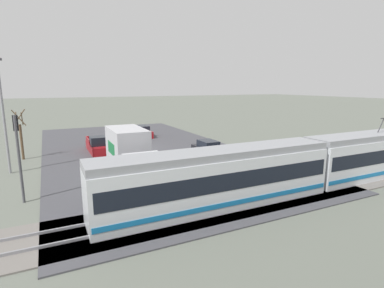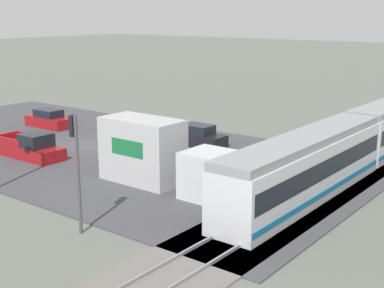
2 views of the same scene
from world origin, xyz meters
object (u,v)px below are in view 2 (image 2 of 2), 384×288
object	(u,v)px
box_truck	(157,156)
traffic_light_pole	(76,159)
light_rail_tram	(359,141)
sedan_car_0	(198,137)
sedan_car_1	(49,120)
pickup_truck	(31,148)

from	to	relation	value
box_truck	traffic_light_pole	size ratio (longest dim) A/B	1.52
light_rail_tram	box_truck	world-z (taller)	light_rail_tram
light_rail_tram	box_truck	distance (m)	13.36
light_rail_tram	sedan_car_0	xyz separation A→B (m)	(1.94, -11.57, -1.02)
sedan_car_1	traffic_light_pole	distance (m)	24.33
sedan_car_0	sedan_car_1	xyz separation A→B (m)	(2.66, -14.34, -0.01)
sedan_car_0	traffic_light_pole	xyz separation A→B (m)	(16.29, 5.61, 2.79)
sedan_car_0	sedan_car_1	world-z (taller)	sedan_car_0
pickup_truck	traffic_light_pole	size ratio (longest dim) A/B	1.01
pickup_truck	sedan_car_1	size ratio (longest dim) A/B	1.22
light_rail_tram	box_truck	size ratio (longest dim) A/B	3.67
box_truck	sedan_car_1	xyz separation A→B (m)	(-6.29, -18.18, -1.09)
light_rail_tram	sedan_car_1	bearing A→B (deg)	-79.93
sedan_car_1	box_truck	bearing A→B (deg)	70.91
pickup_truck	sedan_car_0	world-z (taller)	pickup_truck
pickup_truck	sedan_car_0	xyz separation A→B (m)	(-9.77, 7.07, -0.01)
pickup_truck	sedan_car_0	bearing A→B (deg)	144.09
sedan_car_0	box_truck	bearing A→B (deg)	-156.76
light_rail_tram	pickup_truck	world-z (taller)	light_rail_tram
traffic_light_pole	light_rail_tram	bearing A→B (deg)	161.90
box_truck	sedan_car_1	bearing A→B (deg)	-109.09
light_rail_tram	sedan_car_0	size ratio (longest dim) A/B	7.07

